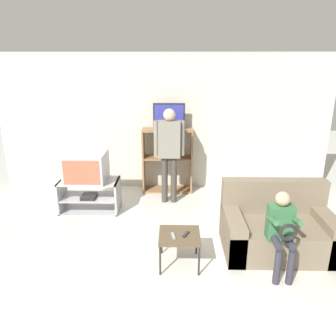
# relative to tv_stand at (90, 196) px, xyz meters

# --- Properties ---
(ground_plane) EXTENTS (18.00, 18.00, 0.00)m
(ground_plane) POSITION_rel_tv_stand_xyz_m (1.23, -2.25, -0.26)
(ground_plane) COLOR beige
(wall_back) EXTENTS (6.40, 0.06, 2.60)m
(wall_back) POSITION_rel_tv_stand_xyz_m (1.23, 1.17, 1.04)
(wall_back) COLOR beige
(wall_back) RESTS_ON ground_plane
(tv_stand) EXTENTS (0.99, 0.51, 0.54)m
(tv_stand) POSITION_rel_tv_stand_xyz_m (0.00, 0.00, 0.00)
(tv_stand) COLOR #A8A8AD
(tv_stand) RESTS_ON ground_plane
(television_main) EXTENTS (0.66, 0.61, 0.48)m
(television_main) POSITION_rel_tv_stand_xyz_m (-0.03, 0.01, 0.51)
(television_main) COLOR #B2B2B7
(television_main) RESTS_ON tv_stand
(media_shelf) EXTENTS (0.95, 0.36, 1.23)m
(media_shelf) POSITION_rel_tv_stand_xyz_m (1.30, 0.92, 0.36)
(media_shelf) COLOR #8E6642
(media_shelf) RESTS_ON ground_plane
(television_flat) EXTENTS (0.58, 0.20, 0.48)m
(television_flat) POSITION_rel_tv_stand_xyz_m (1.33, 0.90, 1.20)
(television_flat) COLOR black
(television_flat) RESTS_ON media_shelf
(snack_table) EXTENTS (0.51, 0.51, 0.41)m
(snack_table) POSITION_rel_tv_stand_xyz_m (1.51, -1.54, 0.10)
(snack_table) COLOR brown
(snack_table) RESTS_ON ground_plane
(remote_control_black) EXTENTS (0.10, 0.14, 0.02)m
(remote_control_black) POSITION_rel_tv_stand_xyz_m (1.59, -1.54, 0.16)
(remote_control_black) COLOR #232328
(remote_control_black) RESTS_ON snack_table
(remote_control_white) EXTENTS (0.06, 0.15, 0.02)m
(remote_control_white) POSITION_rel_tv_stand_xyz_m (1.43, -1.58, 0.16)
(remote_control_white) COLOR gray
(remote_control_white) RESTS_ON snack_table
(couch) EXTENTS (1.44, 0.90, 0.90)m
(couch) POSITION_rel_tv_stand_xyz_m (2.83, -1.16, 0.03)
(couch) COLOR #756651
(couch) RESTS_ON ground_plane
(person_standing_adult) EXTENTS (0.53, 0.21, 1.69)m
(person_standing_adult) POSITION_rel_tv_stand_xyz_m (1.35, 0.37, 0.77)
(person_standing_adult) COLOR #3D3833
(person_standing_adult) RESTS_ON ground_plane
(person_seated_child) EXTENTS (0.33, 0.43, 1.02)m
(person_seated_child) POSITION_rel_tv_stand_xyz_m (2.70, -1.68, 0.34)
(person_seated_child) COLOR #2D2D38
(person_seated_child) RESTS_ON ground_plane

